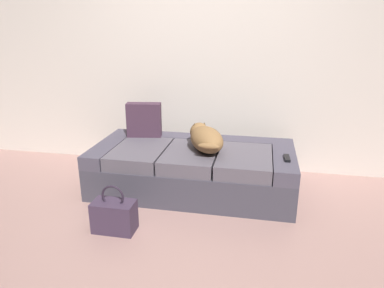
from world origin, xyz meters
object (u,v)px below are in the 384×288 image
throw_pillow (144,120)px  dog_tan (205,138)px  couch (193,169)px  tv_remote (287,158)px  handbag (114,216)px

throw_pillow → dog_tan: bearing=-23.0°
couch → tv_remote: size_ratio=12.29×
throw_pillow → handbag: throw_pillow is taller
handbag → dog_tan: bearing=54.4°
couch → dog_tan: (0.12, -0.03, 0.32)m
dog_tan → throw_pillow: bearing=157.0°
throw_pillow → handbag: 1.17m
couch → handbag: 0.94m
dog_tan → throw_pillow: 0.73m
dog_tan → couch: bearing=163.7°
couch → throw_pillow: (-0.55, 0.25, 0.38)m
couch → dog_tan: size_ratio=3.06×
couch → throw_pillow: bearing=155.6°
dog_tan → handbag: dog_tan is taller
tv_remote → throw_pillow: bearing=161.5°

